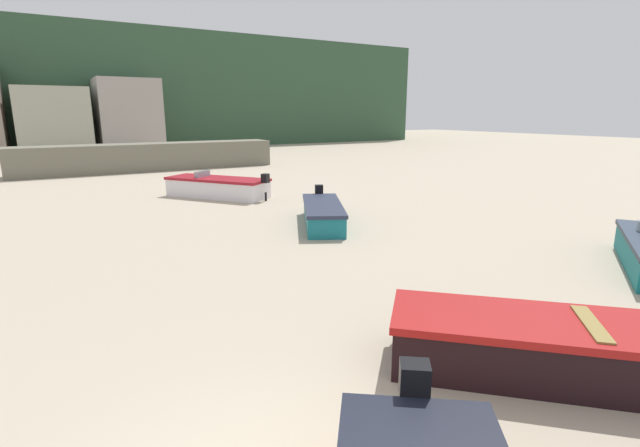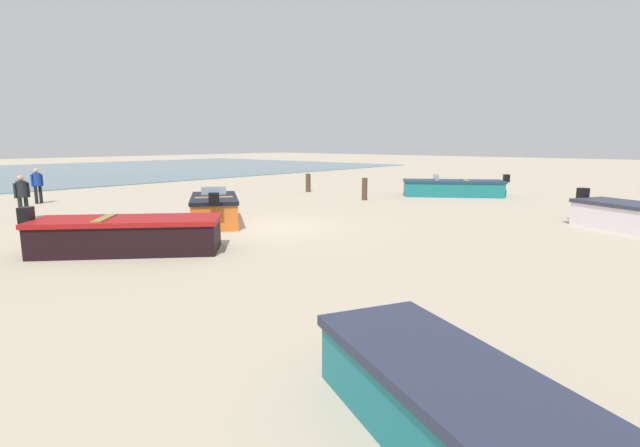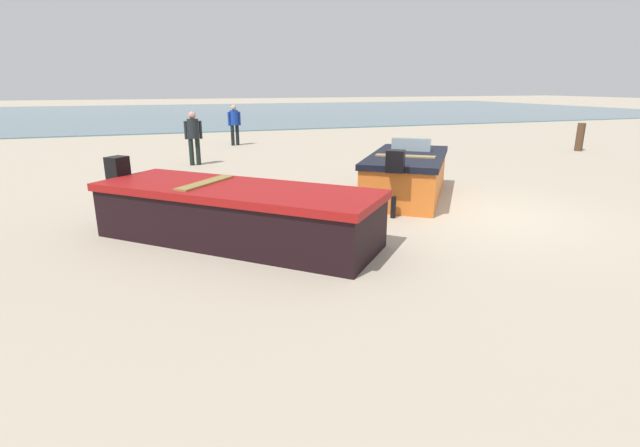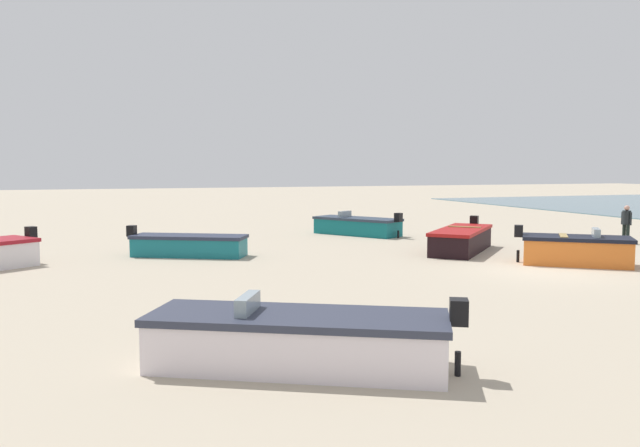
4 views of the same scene
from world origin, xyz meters
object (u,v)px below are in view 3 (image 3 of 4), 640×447
(mooring_post_near_water, at_px, (580,137))
(boat_black_6, at_px, (236,214))
(boat_orange_0, at_px, (407,175))
(beach_walker_foreground, at_px, (193,134))
(beach_walker_distant, at_px, (234,122))

(mooring_post_near_water, bearing_deg, boat_black_6, 24.40)
(boat_orange_0, relative_size, beach_walker_foreground, 2.26)
(mooring_post_near_water, height_order, beach_walker_distant, beach_walker_distant)
(boat_black_6, xyz_separation_m, beach_walker_foreground, (-0.10, -7.84, 0.50))
(boat_black_6, relative_size, beach_walker_foreground, 2.70)
(boat_orange_0, height_order, boat_black_6, boat_orange_0)
(boat_black_6, height_order, beach_walker_foreground, beach_walker_foreground)
(boat_orange_0, xyz_separation_m, beach_walker_distant, (1.96, -10.53, 0.46))
(boat_orange_0, relative_size, mooring_post_near_water, 3.56)
(boat_orange_0, distance_m, beach_walker_foreground, 7.22)
(beach_walker_foreground, relative_size, beach_walker_distant, 1.00)
(boat_black_6, relative_size, mooring_post_near_water, 4.26)
(boat_black_6, bearing_deg, boat_orange_0, 157.78)
(boat_black_6, height_order, mooring_post_near_water, boat_black_6)
(boat_orange_0, height_order, mooring_post_near_water, boat_orange_0)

